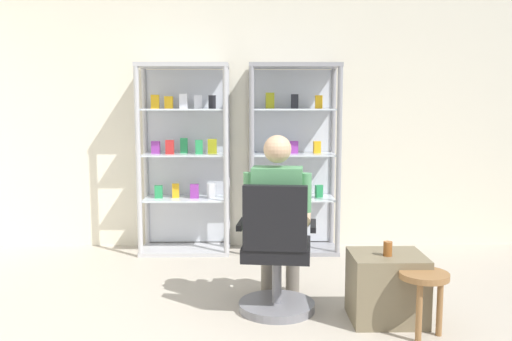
% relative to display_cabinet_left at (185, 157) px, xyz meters
% --- Properties ---
extents(back_wall, '(6.00, 0.10, 2.70)m').
position_rel_display_cabinet_left_xyz_m(back_wall, '(0.55, 0.24, 0.38)').
color(back_wall, silver).
rests_on(back_wall, ground).
extents(display_cabinet_left, '(0.90, 0.45, 1.90)m').
position_rel_display_cabinet_left_xyz_m(display_cabinet_left, '(0.00, 0.00, 0.00)').
color(display_cabinet_left, '#B7B7BC').
rests_on(display_cabinet_left, ground).
extents(display_cabinet_right, '(0.90, 0.45, 1.90)m').
position_rel_display_cabinet_left_xyz_m(display_cabinet_right, '(1.10, 0.00, -0.00)').
color(display_cabinet_right, gray).
rests_on(display_cabinet_right, ground).
extents(office_chair, '(0.59, 0.56, 0.96)m').
position_rel_display_cabinet_left_xyz_m(office_chair, '(0.84, -1.75, -0.57)').
color(office_chair, slate).
rests_on(office_chair, ground).
extents(seated_shopkeeper, '(0.52, 0.60, 1.29)m').
position_rel_display_cabinet_left_xyz_m(seated_shopkeeper, '(0.86, -1.59, -0.25)').
color(seated_shopkeeper, slate).
rests_on(seated_shopkeeper, ground).
extents(storage_crate, '(0.51, 0.44, 0.47)m').
position_rel_display_cabinet_left_xyz_m(storage_crate, '(1.60, -1.89, -0.73)').
color(storage_crate, '#72664C').
rests_on(storage_crate, ground).
extents(tea_glass, '(0.06, 0.06, 0.10)m').
position_rel_display_cabinet_left_xyz_m(tea_glass, '(1.59, -1.93, -0.44)').
color(tea_glass, brown).
rests_on(tea_glass, storage_crate).
extents(wooden_stool, '(0.32, 0.32, 0.43)m').
position_rel_display_cabinet_left_xyz_m(wooden_stool, '(1.77, -2.16, -0.63)').
color(wooden_stool, olive).
rests_on(wooden_stool, ground).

